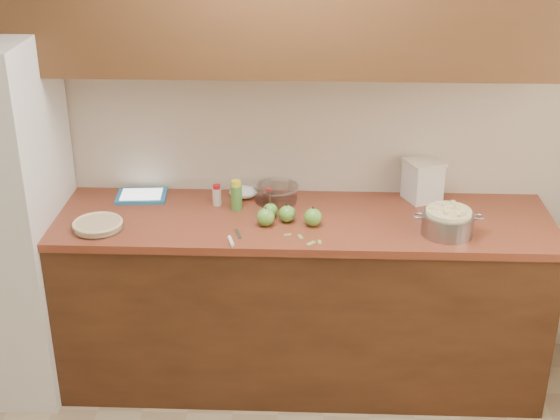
{
  "coord_description": "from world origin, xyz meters",
  "views": [
    {
      "loc": [
        0.13,
        -1.94,
        2.54
      ],
      "look_at": [
        -0.0,
        1.43,
        0.98
      ],
      "focal_mm": 50.0,
      "sensor_mm": 36.0,
      "label": 1
    }
  ],
  "objects_px": {
    "pie": "(98,225)",
    "tablet": "(142,196)",
    "flour_canister": "(423,180)",
    "colander": "(448,222)"
  },
  "relations": [
    {
      "from": "pie",
      "to": "tablet",
      "type": "relative_size",
      "value": 0.92
    },
    {
      "from": "pie",
      "to": "flour_canister",
      "type": "xyz_separation_m",
      "value": [
        1.56,
        0.41,
        0.09
      ]
    },
    {
      "from": "pie",
      "to": "colander",
      "type": "bearing_deg",
      "value": 0.53
    },
    {
      "from": "pie",
      "to": "flour_canister",
      "type": "height_order",
      "value": "flour_canister"
    },
    {
      "from": "flour_canister",
      "to": "tablet",
      "type": "height_order",
      "value": "flour_canister"
    },
    {
      "from": "flour_canister",
      "to": "tablet",
      "type": "distance_m",
      "value": 1.44
    },
    {
      "from": "pie",
      "to": "colander",
      "type": "xyz_separation_m",
      "value": [
        1.63,
        0.02,
        0.04
      ]
    },
    {
      "from": "colander",
      "to": "tablet",
      "type": "xyz_separation_m",
      "value": [
        -1.5,
        0.36,
        -0.05
      ]
    },
    {
      "from": "tablet",
      "to": "colander",
      "type": "bearing_deg",
      "value": -17.91
    },
    {
      "from": "colander",
      "to": "flour_canister",
      "type": "bearing_deg",
      "value": 99.99
    }
  ]
}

